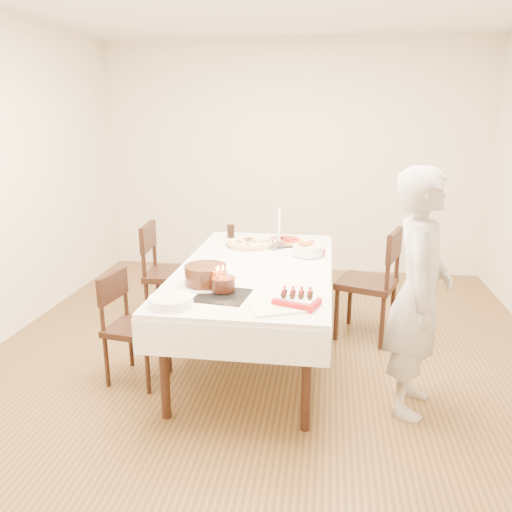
# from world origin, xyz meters

# --- Properties ---
(floor) EXTENTS (5.00, 5.00, 0.00)m
(floor) POSITION_xyz_m (0.00, 0.00, 0.00)
(floor) COLOR #4E351B
(floor) RESTS_ON ground
(wall_back) EXTENTS (4.50, 0.04, 2.70)m
(wall_back) POSITION_xyz_m (0.00, 2.50, 1.35)
(wall_back) COLOR beige
(wall_back) RESTS_ON floor
(wall_front) EXTENTS (4.50, 0.04, 2.70)m
(wall_front) POSITION_xyz_m (0.00, -2.50, 1.35)
(wall_front) COLOR beige
(wall_front) RESTS_ON floor
(dining_table) EXTENTS (1.44, 2.28, 0.75)m
(dining_table) POSITION_xyz_m (-0.08, 0.11, 0.38)
(dining_table) COLOR white
(dining_table) RESTS_ON floor
(chair_right_savory) EXTENTS (0.63, 0.63, 0.97)m
(chair_right_savory) POSITION_xyz_m (0.80, 0.60, 0.48)
(chair_right_savory) COLOR black
(chair_right_savory) RESTS_ON floor
(chair_left_savory) EXTENTS (0.52, 0.52, 0.94)m
(chair_left_savory) POSITION_xyz_m (-0.93, 0.64, 0.47)
(chair_left_savory) COLOR black
(chair_left_savory) RESTS_ON floor
(chair_left_dessert) EXTENTS (0.47, 0.47, 0.81)m
(chair_left_dessert) POSITION_xyz_m (-0.87, -0.39, 0.40)
(chair_left_dessert) COLOR black
(chair_left_dessert) RESTS_ON floor
(person) EXTENTS (0.50, 0.65, 1.58)m
(person) POSITION_xyz_m (1.03, -0.47, 0.79)
(person) COLOR #B2ACA8
(person) RESTS_ON floor
(pizza_white) EXTENTS (0.61, 0.61, 0.04)m
(pizza_white) POSITION_xyz_m (-0.21, 0.69, 0.77)
(pizza_white) COLOR beige
(pizza_white) RESTS_ON dining_table
(pizza_pepperoni) EXTENTS (0.42, 0.42, 0.04)m
(pizza_pepperoni) POSITION_xyz_m (0.08, 0.82, 0.77)
(pizza_pepperoni) COLOR red
(pizza_pepperoni) RESTS_ON dining_table
(red_placemat) EXTENTS (0.26, 0.26, 0.01)m
(red_placemat) POSITION_xyz_m (0.31, 0.54, 0.75)
(red_placemat) COLOR #B21E1E
(red_placemat) RESTS_ON dining_table
(pasta_bowl) EXTENTS (0.33, 0.33, 0.08)m
(pasta_bowl) POSITION_xyz_m (0.29, 0.44, 0.80)
(pasta_bowl) COLOR white
(pasta_bowl) RESTS_ON dining_table
(taper_candle) EXTENTS (0.09, 0.09, 0.36)m
(taper_candle) POSITION_xyz_m (0.04, 0.65, 0.93)
(taper_candle) COLOR white
(taper_candle) RESTS_ON dining_table
(shaker_pair) EXTENTS (0.09, 0.09, 0.10)m
(shaker_pair) POSITION_xyz_m (0.01, 0.57, 0.80)
(shaker_pair) COLOR white
(shaker_pair) RESTS_ON dining_table
(cola_glass) EXTENTS (0.09, 0.09, 0.13)m
(cola_glass) POSITION_xyz_m (-0.45, 0.97, 0.81)
(cola_glass) COLOR black
(cola_glass) RESTS_ON dining_table
(layer_cake) EXTENTS (0.36, 0.36, 0.14)m
(layer_cake) POSITION_xyz_m (-0.35, -0.39, 0.82)
(layer_cake) COLOR #37190D
(layer_cake) RESTS_ON dining_table
(cake_board) EXTENTS (0.36, 0.36, 0.01)m
(cake_board) POSITION_xyz_m (-0.20, -0.58, 0.75)
(cake_board) COLOR black
(cake_board) RESTS_ON dining_table
(birthday_cake) EXTENTS (0.19, 0.19, 0.15)m
(birthday_cake) POSITION_xyz_m (-0.21, -0.50, 0.84)
(birthday_cake) COLOR #32170D
(birthday_cake) RESTS_ON dining_table
(strawberry_box) EXTENTS (0.30, 0.25, 0.07)m
(strawberry_box) POSITION_xyz_m (0.28, -0.68, 0.78)
(strawberry_box) COLOR #AE1316
(strawberry_box) RESTS_ON dining_table
(box_lid) EXTENTS (0.39, 0.33, 0.03)m
(box_lid) POSITION_xyz_m (0.17, -0.75, 0.75)
(box_lid) COLOR beige
(box_lid) RESTS_ON dining_table
(plate_stack) EXTENTS (0.29, 0.29, 0.06)m
(plate_stack) POSITION_xyz_m (-0.47, -0.78, 0.78)
(plate_stack) COLOR white
(plate_stack) RESTS_ON dining_table
(china_plate) EXTENTS (0.26, 0.26, 0.01)m
(china_plate) POSITION_xyz_m (-0.34, -0.39, 0.75)
(china_plate) COLOR white
(china_plate) RESTS_ON dining_table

